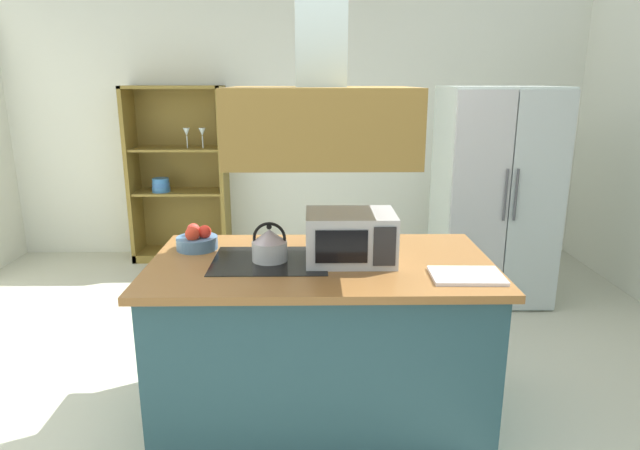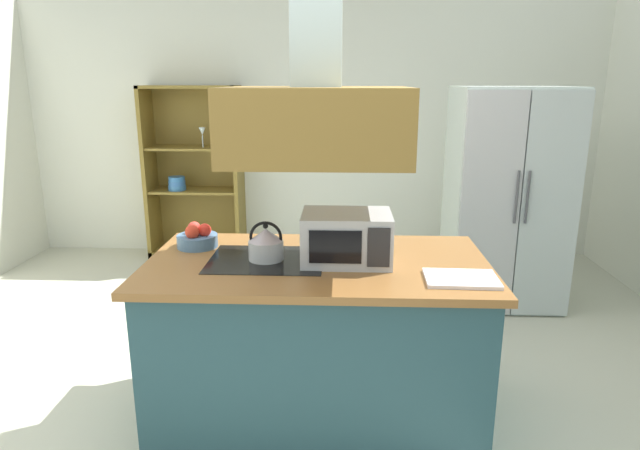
{
  "view_description": "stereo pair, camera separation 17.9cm",
  "coord_description": "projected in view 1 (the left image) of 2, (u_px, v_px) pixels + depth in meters",
  "views": [
    {
      "loc": [
        0.17,
        -2.76,
        1.82
      ],
      "look_at": [
        0.21,
        0.31,
        1.0
      ],
      "focal_mm": 30.56,
      "sensor_mm": 36.0,
      "label": 1
    },
    {
      "loc": [
        0.35,
        -2.75,
        1.82
      ],
      "look_at": [
        0.21,
        0.31,
        1.0
      ],
      "focal_mm": 30.56,
      "sensor_mm": 36.0,
      "label": 2
    }
  ],
  "objects": [
    {
      "name": "kitchen_island",
      "position": [
        321.0,
        338.0,
        2.98
      ],
      "size": [
        1.79,
        0.99,
        0.9
      ],
      "color": "#264851",
      "rests_on": "ground"
    },
    {
      "name": "wall_back",
      "position": [
        296.0,
        126.0,
        5.68
      ],
      "size": [
        6.0,
        0.12,
        2.7
      ],
      "primitive_type": "cube",
      "color": "silver",
      "rests_on": "ground"
    },
    {
      "name": "ground_plane",
      "position": [
        284.0,
        407.0,
        3.13
      ],
      "size": [
        7.8,
        7.8,
        0.0
      ],
      "primitive_type": "plane",
      "color": "beige"
    },
    {
      "name": "range_hood",
      "position": [
        321.0,
        100.0,
        2.65
      ],
      "size": [
        0.9,
        0.7,
        1.27
      ],
      "color": "olive"
    },
    {
      "name": "cutting_board",
      "position": [
        467.0,
        276.0,
        2.62
      ],
      "size": [
        0.35,
        0.25,
        0.02
      ],
      "primitive_type": "cube",
      "rotation": [
        0.0,
        0.0,
        -0.03
      ],
      "color": "white",
      "rests_on": "kitchen_island"
    },
    {
      "name": "kettle",
      "position": [
        270.0,
        245.0,
        2.84
      ],
      "size": [
        0.19,
        0.19,
        0.21
      ],
      "color": "silver",
      "rests_on": "kitchen_island"
    },
    {
      "name": "fruit_bowl",
      "position": [
        197.0,
        240.0,
        3.05
      ],
      "size": [
        0.23,
        0.23,
        0.14
      ],
      "color": "#4C7299",
      "rests_on": "kitchen_island"
    },
    {
      "name": "microwave",
      "position": [
        350.0,
        237.0,
        2.83
      ],
      "size": [
        0.46,
        0.35,
        0.26
      ],
      "color": "#B7BABF",
      "rests_on": "kitchen_island"
    },
    {
      "name": "refrigerator",
      "position": [
        493.0,
        196.0,
        4.53
      ],
      "size": [
        0.9,
        0.77,
        1.77
      ],
      "color": "#B7C3BC",
      "rests_on": "ground"
    },
    {
      "name": "dish_cabinet",
      "position": [
        180.0,
        184.0,
        5.6
      ],
      "size": [
        0.97,
        0.4,
        1.76
      ],
      "color": "olive",
      "rests_on": "ground"
    }
  ]
}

